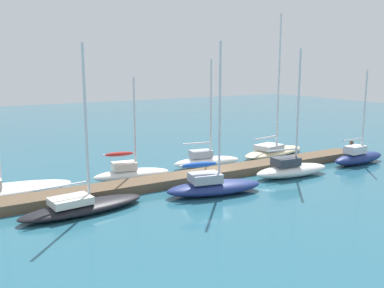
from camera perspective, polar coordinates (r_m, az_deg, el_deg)
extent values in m
plane|color=#286075|center=(28.51, 2.08, -4.59)|extent=(120.00, 120.00, 0.00)
cube|color=brown|center=(28.45, 2.09, -4.06)|extent=(27.15, 1.83, 0.54)
cylinder|color=brown|center=(36.60, 20.32, -0.70)|extent=(0.28, 0.28, 1.44)
ellipsoid|color=black|center=(22.74, -14.17, -8.13)|extent=(6.72, 2.61, 0.57)
cube|color=silver|center=(22.36, -15.78, -7.26)|extent=(2.10, 1.55, 0.37)
cylinder|color=silver|center=(21.90, -13.88, 2.56)|extent=(0.14, 0.14, 7.89)
cylinder|color=silver|center=(22.00, -16.84, -5.36)|extent=(2.75, 0.40, 0.11)
ellipsoid|color=white|center=(28.23, -7.94, -4.04)|extent=(5.18, 2.27, 0.76)
cube|color=silver|center=(27.96, -8.97, -2.88)|extent=(1.65, 1.29, 0.49)
cylinder|color=silver|center=(27.65, -7.61, 2.65)|extent=(0.13, 0.13, 5.85)
cylinder|color=silver|center=(27.72, -9.62, -1.32)|extent=(2.09, 0.42, 0.10)
ellipsoid|color=#B72D28|center=(27.72, -9.62, -1.32)|extent=(1.93, 0.64, 0.28)
ellipsoid|color=navy|center=(25.09, 2.98, -5.79)|extent=(6.04, 3.04, 0.78)
cube|color=#9EA3AD|center=(24.70, 1.76, -4.48)|extent=(1.96, 1.68, 0.51)
cylinder|color=silver|center=(24.34, 3.70, 4.15)|extent=(0.13, 0.13, 7.91)
cylinder|color=silver|center=(24.39, 1.01, -2.74)|extent=(2.40, 0.58, 0.11)
ellipsoid|color=blue|center=(24.39, 1.01, -2.74)|extent=(2.21, 0.78, 0.28)
ellipsoid|color=white|center=(31.49, 2.03, -2.39)|extent=(5.31, 2.29, 0.79)
cube|color=#9EA3AD|center=(31.16, 1.17, -1.30)|extent=(1.69, 1.27, 0.51)
cylinder|color=silver|center=(30.96, 2.51, 4.68)|extent=(0.13, 0.13, 6.98)
cylinder|color=silver|center=(30.88, 0.65, 0.11)|extent=(2.14, 0.46, 0.10)
ellipsoid|color=white|center=(29.66, 13.11, -3.44)|extent=(5.74, 2.18, 0.82)
cube|color=#333842|center=(29.16, 12.31, -2.28)|extent=(1.78, 1.32, 0.54)
cylinder|color=silver|center=(29.13, 13.89, 4.70)|extent=(0.13, 0.13, 7.61)
cylinder|color=silver|center=(28.79, 11.84, -0.80)|extent=(2.36, 0.32, 0.11)
ellipsoid|color=beige|center=(36.10, 10.77, -1.04)|extent=(7.15, 3.63, 0.61)
cube|color=silver|center=(35.47, 10.14, -0.39)|extent=(2.33, 1.99, 0.40)
cylinder|color=silver|center=(35.70, 11.42, 8.00)|extent=(0.14, 0.14, 10.74)
cylinder|color=silver|center=(35.00, 9.78, 0.85)|extent=(2.83, 0.69, 0.11)
ellipsoid|color=navy|center=(34.90, 21.23, -1.76)|extent=(5.25, 1.56, 0.87)
cube|color=silver|center=(34.34, 20.80, -0.70)|extent=(1.59, 1.02, 0.56)
cylinder|color=silver|center=(34.58, 21.87, 3.99)|extent=(0.13, 0.13, 6.16)
cylinder|color=silver|center=(33.96, 20.57, 0.55)|extent=(2.19, 0.18, 0.10)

